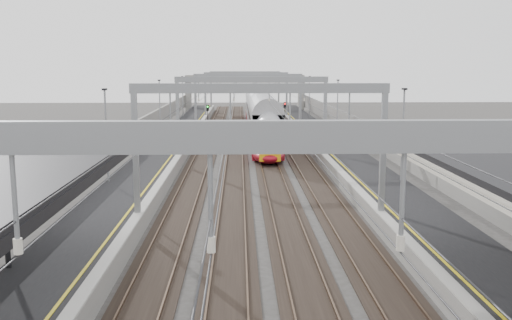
{
  "coord_description": "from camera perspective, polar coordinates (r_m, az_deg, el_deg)",
  "views": [
    {
      "loc": [
        -1.05,
        -6.62,
        8.4
      ],
      "look_at": [
        0.0,
        29.21,
        2.53
      ],
      "focal_mm": 40.0,
      "sensor_mm": 36.0,
      "label": 1
    }
  ],
  "objects": [
    {
      "name": "overbridge",
      "position": [
        106.67,
        -1.12,
        7.63
      ],
      "size": [
        22.0,
        2.2,
        6.9
      ],
      "color": "gray",
      "rests_on": "ground"
    },
    {
      "name": "tracks",
      "position": [
        52.31,
        -0.5,
        0.1
      ],
      "size": [
        11.4,
        140.0,
        0.2
      ],
      "color": "black",
      "rests_on": "ground"
    },
    {
      "name": "train",
      "position": [
        71.72,
        0.37,
        4.35
      ],
      "size": [
        2.87,
        52.37,
        4.54
      ],
      "color": "maroon",
      "rests_on": "ground"
    },
    {
      "name": "wall_right",
      "position": [
        53.49,
        11.58,
        1.8
      ],
      "size": [
        0.3,
        120.0,
        3.2
      ],
      "primitive_type": "cube",
      "color": "gray",
      "rests_on": "ground"
    },
    {
      "name": "signal_green",
      "position": [
        75.24,
        -4.85,
        4.7
      ],
      "size": [
        0.32,
        0.32,
        3.48
      ],
      "color": "black",
      "rests_on": "ground"
    },
    {
      "name": "platform_right",
      "position": [
        53.0,
        8.17,
        0.63
      ],
      "size": [
        4.0,
        120.0,
        1.0
      ],
      "primitive_type": "cube",
      "color": "black",
      "rests_on": "ground"
    },
    {
      "name": "signal_red_near",
      "position": [
        74.4,
        1.61,
        4.68
      ],
      "size": [
        0.32,
        0.32,
        3.48
      ],
      "color": "black",
      "rests_on": "ground"
    },
    {
      "name": "wall_left",
      "position": [
        53.05,
        -12.7,
        1.7
      ],
      "size": [
        0.3,
        120.0,
        3.2
      ],
      "primitive_type": "cube",
      "color": "gray",
      "rests_on": "ground"
    },
    {
      "name": "signal_red_far",
      "position": [
        81.1,
        2.9,
        5.05
      ],
      "size": [
        0.32,
        0.32,
        3.48
      ],
      "color": "black",
      "rests_on": "ground"
    },
    {
      "name": "overhead_line",
      "position": [
        58.29,
        -0.65,
        7.07
      ],
      "size": [
        13.0,
        140.0,
        6.6
      ],
      "color": "gray",
      "rests_on": "platform_left"
    },
    {
      "name": "platform_left",
      "position": [
        52.69,
        -9.24,
        0.55
      ],
      "size": [
        4.0,
        120.0,
        1.0
      ],
      "primitive_type": "cube",
      "color": "black",
      "rests_on": "ground"
    }
  ]
}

